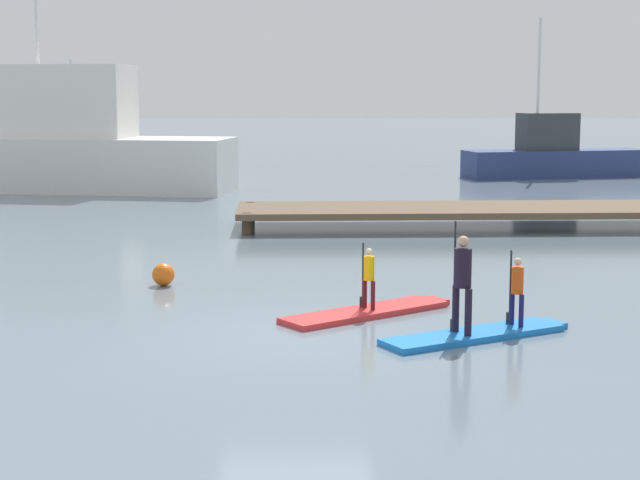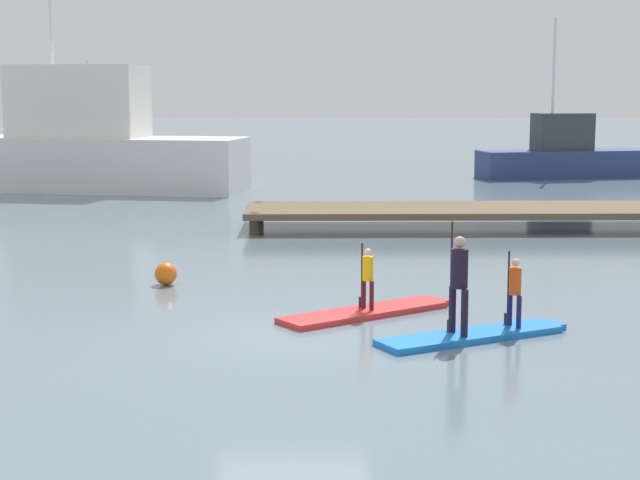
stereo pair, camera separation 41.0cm
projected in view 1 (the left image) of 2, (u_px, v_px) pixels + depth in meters
The scene contains 11 objects.
ground_plane at pixel (295, 335), 16.17m from camera, with size 240.00×240.00×0.00m, color slate.
paddleboard_near at pixel (368, 312), 17.64m from camera, with size 3.13×2.45×0.10m.
paddler_child_solo at pixel (368, 275), 17.56m from camera, with size 0.27×0.33×1.14m.
paddleboard_far at pixel (477, 334), 16.01m from camera, with size 3.22×2.07×0.10m.
paddler_adult at pixel (462, 278), 15.73m from camera, with size 0.37×0.45×1.74m.
paddler_child_front at pixel (517, 288), 16.30m from camera, with size 0.26×0.36×1.21m.
fishing_boat_white_large at pixel (68, 146), 38.78m from camera, with size 12.80×5.61×10.44m.
fishing_boat_green_midground at pixel (553, 156), 44.87m from camera, with size 8.26×3.43×6.90m.
motor_boat_small_navy at pixel (70, 149), 52.61m from camera, with size 6.85×3.34×5.34m.
floating_dock at pixel (463, 210), 28.68m from camera, with size 12.67×3.19×0.59m.
mooring_buoy_near at pixel (163, 274), 20.21m from camera, with size 0.45×0.45×0.45m, color orange.
Camera 1 is at (-0.21, -15.77, 3.87)m, focal length 57.26 mm.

